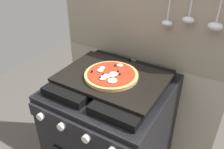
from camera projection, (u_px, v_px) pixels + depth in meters
kitchen_backsplash at (139, 70)px, 1.52m from camera, size 1.10×0.09×1.55m
stove at (112, 140)px, 1.45m from camera, size 0.60×0.64×0.90m
baking_tray at (112, 77)px, 1.21m from camera, size 0.54×0.38×0.02m
pizza_left at (111, 75)px, 1.19m from camera, size 0.28×0.28×0.03m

